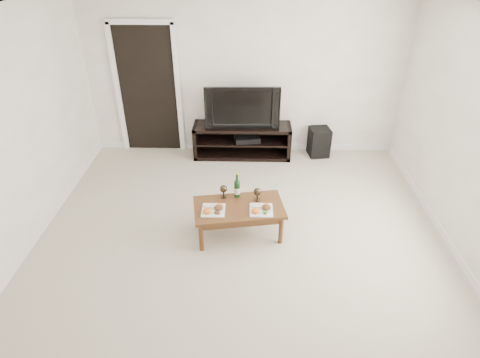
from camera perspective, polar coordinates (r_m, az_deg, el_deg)
The scene contains 14 objects.
floor at distance 4.72m, azimuth -0.01°, elevation -11.12°, with size 5.50×5.50×0.00m, color beige.
back_wall at distance 6.52m, azimuth 0.64°, elevation 14.65°, with size 5.00×0.04×2.60m, color white.
ceiling at distance 3.52m, azimuth -0.01°, elevation 22.03°, with size 5.00×5.50×0.04m, color white.
doorway at distance 6.78m, azimuth -12.90°, elevation 12.08°, with size 0.90×0.02×2.05m, color black.
media_console at distance 6.64m, azimuth 0.31°, elevation 5.47°, with size 1.59×0.45×0.55m, color black.
television at distance 6.40m, azimuth 0.32°, elevation 10.40°, with size 1.17×0.15×0.68m, color black.
av_receiver at distance 6.61m, azimuth 1.04°, elevation 5.81°, with size 0.40×0.30×0.08m, color black.
subwoofer at distance 6.81m, azimuth 11.17°, elevation 5.20°, with size 0.32×0.32×0.48m, color black.
coffee_table at distance 4.92m, azimuth -0.17°, elevation -5.89°, with size 1.07×0.58×0.42m, color #563417.
plate_left at distance 4.71m, azimuth -3.82°, elevation -4.24°, with size 0.27×0.27×0.07m, color white.
plate_right at distance 4.71m, azimuth 3.05°, elevation -4.21°, with size 0.27×0.27×0.07m, color white.
wine_bottle at distance 4.87m, azimuth -0.42°, elevation -0.76°, with size 0.07×0.07×0.35m, color black.
goblet_left at distance 4.91m, azimuth -2.35°, elevation -1.76°, with size 0.09×0.09×0.17m, color #342A1C, non-canonical shape.
goblet_right at distance 4.86m, azimuth 2.48°, elevation -2.17°, with size 0.09×0.09×0.17m, color #342A1C, non-canonical shape.
Camera 1 is at (0.09, -3.47, 3.21)m, focal length 30.00 mm.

